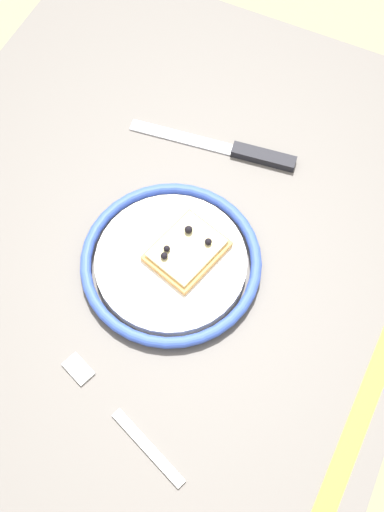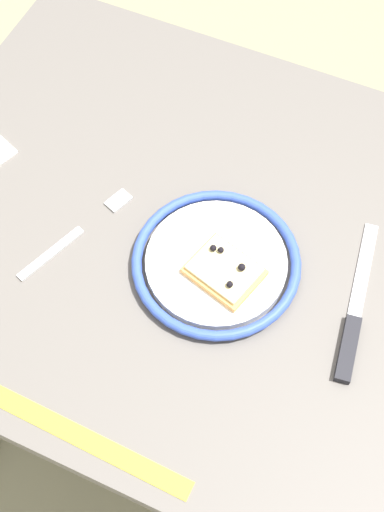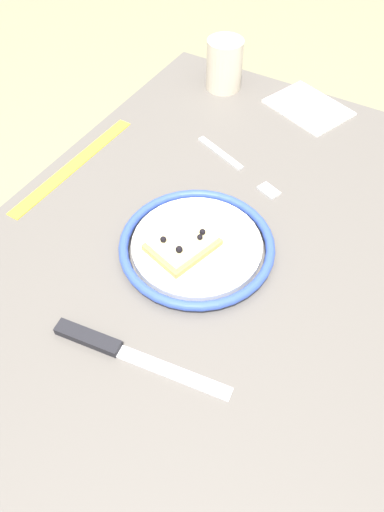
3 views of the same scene
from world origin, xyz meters
name	(u,v)px [view 2 (image 2 of 3)]	position (x,y,z in m)	size (l,w,h in m)	color
ground_plane	(206,400)	(0.00, 0.00, 0.00)	(6.00, 6.00, 0.00)	gray
dining_table	(214,275)	(0.00, 0.00, 0.64)	(0.95, 0.72, 0.75)	#5B5651
plate	(216,262)	(0.02, -0.04, 0.76)	(0.23, 0.23, 0.02)	white
pizza_slice_near	(224,271)	(0.03, -0.05, 0.77)	(0.11, 0.10, 0.03)	tan
knife	(352,326)	(0.21, -0.05, 0.75)	(0.05, 0.24, 0.01)	silver
fork	(77,232)	(-0.18, -0.07, 0.75)	(0.09, 0.19, 0.00)	silver
measuring_tape	(80,436)	(-0.04, -0.32, 0.75)	(0.30, 0.02, 0.00)	yellow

